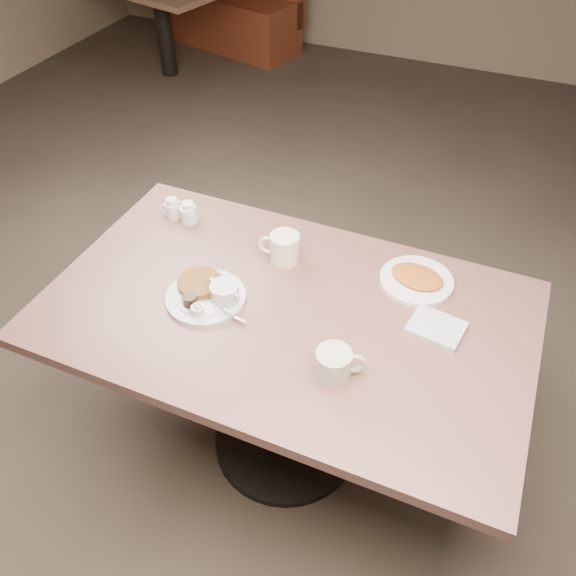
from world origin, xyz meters
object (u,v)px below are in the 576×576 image
at_px(hash_plate, 417,279).
at_px(coffee_mug_near, 335,364).
at_px(diner_table, 286,345).
at_px(coffee_mug_far, 284,248).
at_px(main_plate, 208,293).
at_px(creamer_right, 188,213).
at_px(creamer_left, 172,209).

bearing_deg(hash_plate, coffee_mug_near, -104.18).
xyz_separation_m(coffee_mug_near, hash_plate, (0.12, 0.46, -0.03)).
xyz_separation_m(diner_table, coffee_mug_far, (-0.10, 0.22, 0.22)).
height_order(coffee_mug_far, hash_plate, coffee_mug_far).
relative_size(coffee_mug_far, hash_plate, 0.54).
height_order(coffee_mug_near, coffee_mug_far, coffee_mug_far).
xyz_separation_m(main_plate, hash_plate, (0.58, 0.33, -0.01)).
relative_size(diner_table, creamer_right, 15.37).
distance_m(coffee_mug_far, hash_plate, 0.45).
height_order(diner_table, hash_plate, hash_plate).
height_order(coffee_mug_near, creamer_right, coffee_mug_near).
relative_size(diner_table, coffee_mug_near, 9.78).
xyz_separation_m(coffee_mug_near, coffee_mug_far, (-0.33, 0.40, 0.00)).
bearing_deg(main_plate, coffee_mug_near, -15.67).
height_order(diner_table, creamer_right, creamer_right).
height_order(creamer_left, creamer_right, same).
height_order(creamer_left, hash_plate, creamer_left).
relative_size(diner_table, coffee_mug_far, 9.94).
bearing_deg(coffee_mug_near, diner_table, 140.80).
height_order(main_plate, creamer_right, creamer_right).
bearing_deg(hash_plate, coffee_mug_far, -172.00).
bearing_deg(coffee_mug_far, coffee_mug_near, -50.82).
relative_size(coffee_mug_near, coffee_mug_far, 1.02).
height_order(coffee_mug_far, creamer_right, coffee_mug_far).
relative_size(coffee_mug_far, creamer_left, 1.85).
height_order(diner_table, coffee_mug_far, coffee_mug_far).
relative_size(coffee_mug_near, hash_plate, 0.55).
distance_m(diner_table, main_plate, 0.31).
distance_m(coffee_mug_near, creamer_right, 0.87).
distance_m(diner_table, coffee_mug_near, 0.36).
bearing_deg(coffee_mug_far, hash_plate, 8.00).
bearing_deg(diner_table, creamer_left, 154.17).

